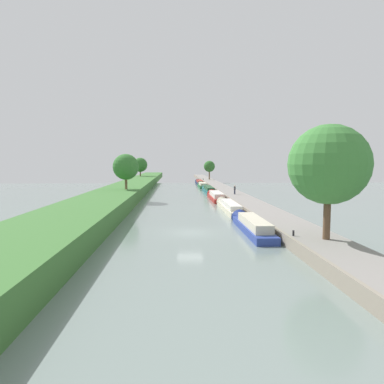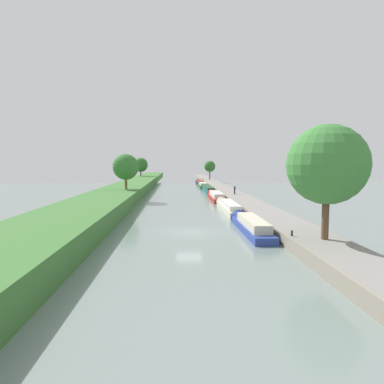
% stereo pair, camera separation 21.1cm
% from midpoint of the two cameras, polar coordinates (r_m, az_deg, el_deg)
% --- Properties ---
extents(ground_plane, '(160.00, 160.00, 0.00)m').
position_cam_midpoint_polar(ground_plane, '(33.48, -0.49, -6.87)').
color(ground_plane, slate).
extents(left_grassy_bank, '(7.98, 260.00, 2.10)m').
position_cam_midpoint_polar(left_grassy_bank, '(34.84, -20.19, -4.95)').
color(left_grassy_bank, '#3D7033').
rests_on(left_grassy_bank, ground_plane).
extents(right_towpath, '(4.17, 260.00, 1.00)m').
position_cam_midpoint_polar(right_towpath, '(35.16, 15.78, -5.65)').
color(right_towpath, gray).
rests_on(right_towpath, ground_plane).
extents(stone_quay, '(0.25, 260.00, 1.05)m').
position_cam_midpoint_polar(stone_quay, '(34.52, 12.28, -5.73)').
color(stone_quay, gray).
rests_on(stone_quay, ground_plane).
extents(narrowboat_blue, '(2.01, 12.75, 2.11)m').
position_cam_midpoint_polar(narrowboat_blue, '(34.75, 9.78, -5.49)').
color(narrowboat_blue, '#283D93').
rests_on(narrowboat_blue, ground_plane).
extents(narrowboat_cream, '(1.87, 14.87, 1.89)m').
position_cam_midpoint_polar(narrowboat_cream, '(48.78, 6.12, -2.46)').
color(narrowboat_cream, beige).
rests_on(narrowboat_cream, ground_plane).
extents(narrowboat_red, '(2.14, 13.79, 2.15)m').
position_cam_midpoint_polar(narrowboat_red, '(63.33, 3.92, -0.71)').
color(narrowboat_red, maroon).
rests_on(narrowboat_red, ground_plane).
extents(narrowboat_teal, '(1.84, 15.75, 1.94)m').
position_cam_midpoint_polar(narrowboat_teal, '(78.30, 2.68, 0.40)').
color(narrowboat_teal, '#195B60').
rests_on(narrowboat_teal, ground_plane).
extents(narrowboat_green, '(2.13, 11.82, 2.03)m').
position_cam_midpoint_polar(narrowboat_green, '(93.63, 1.70, 1.14)').
color(narrowboat_green, '#1E6033').
rests_on(narrowboat_green, ground_plane).
extents(narrowboat_navy, '(1.90, 16.67, 1.85)m').
position_cam_midpoint_polar(narrowboat_navy, '(107.42, 1.19, 1.64)').
color(narrowboat_navy, '#141E42').
rests_on(narrowboat_navy, ground_plane).
extents(tree_rightbank_near, '(6.06, 6.06, 8.77)m').
position_cam_midpoint_polar(tree_rightbank_near, '(27.56, 21.86, 4.30)').
color(tree_rightbank_near, brown).
rests_on(tree_rightbank_near, right_towpath).
extents(tree_rightbank_midnear, '(3.80, 3.80, 6.42)m').
position_cam_midpoint_polar(tree_rightbank_midnear, '(115.87, 2.89, 4.32)').
color(tree_rightbank_midnear, brown).
rests_on(tree_rightbank_midnear, right_towpath).
extents(tree_leftbank_downstream, '(4.60, 4.60, 6.30)m').
position_cam_midpoint_polar(tree_leftbank_downstream, '(61.26, -11.19, 4.17)').
color(tree_leftbank_downstream, brown).
rests_on(tree_leftbank_downstream, left_grassy_bank).
extents(tree_leftbank_upstream, '(4.94, 4.94, 6.41)m').
position_cam_midpoint_polar(tree_leftbank_upstream, '(119.45, -8.77, 4.55)').
color(tree_leftbank_upstream, brown).
rests_on(tree_leftbank_upstream, left_grassy_bank).
extents(person_walking, '(0.34, 0.34, 1.66)m').
position_cam_midpoint_polar(person_walking, '(62.98, 7.12, 0.41)').
color(person_walking, '#282D42').
rests_on(person_walking, right_towpath).
extents(mooring_bollard_near, '(0.16, 0.16, 0.45)m').
position_cam_midpoint_polar(mooring_bollard_near, '(28.48, 16.53, -6.67)').
color(mooring_bollard_near, black).
rests_on(mooring_bollard_near, right_towpath).
extents(mooring_bollard_far, '(0.16, 0.16, 0.45)m').
position_cam_midpoint_polar(mooring_bollard_far, '(115.24, 1.85, 2.20)').
color(mooring_bollard_far, black).
rests_on(mooring_bollard_far, right_towpath).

